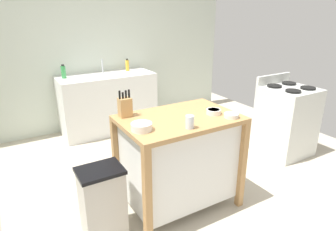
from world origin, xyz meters
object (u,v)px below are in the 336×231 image
object	(u,v)px
knife_block	(125,107)
sink_faucet	(102,66)
bowl_ceramic_small	(142,127)
bottle_spray_cleaner	(63,72)
drinking_cup	(190,122)
stove	(286,120)
bowl_ceramic_wide	(214,112)
bowl_stoneware_deep	(231,115)
trash_bin	(103,202)
bottle_dish_soap	(127,65)
kitchen_island	(179,157)

from	to	relation	value
knife_block	sink_faucet	xyz separation A→B (m)	(0.48, 2.03, -0.01)
bowl_ceramic_small	bottle_spray_cleaner	world-z (taller)	bottle_spray_cleaner
knife_block	drinking_cup	world-z (taller)	knife_block
knife_block	sink_faucet	world-z (taller)	knife_block
drinking_cup	stove	size ratio (longest dim) A/B	0.11
stove	bowl_ceramic_wide	bearing A→B (deg)	-167.82
bowl_stoneware_deep	bottle_spray_cleaner	world-z (taller)	bottle_spray_cleaner
sink_faucet	stove	xyz separation A→B (m)	(1.74, -2.07, -0.55)
trash_bin	bottle_dish_soap	bearing A→B (deg)	61.71
bowl_ceramic_small	drinking_cup	bearing A→B (deg)	-24.22
trash_bin	bottle_spray_cleaner	xyz separation A→B (m)	(0.25, 2.27, 0.67)
bowl_stoneware_deep	bottle_spray_cleaner	bearing A→B (deg)	110.16
drinking_cup	stove	world-z (taller)	drinking_cup
drinking_cup	stove	xyz separation A→B (m)	(1.88, 0.49, -0.52)
bowl_ceramic_small	bottle_dish_soap	distance (m)	2.54
bowl_ceramic_small	bowl_stoneware_deep	xyz separation A→B (m)	(0.81, -0.14, -0.01)
knife_block	stove	bearing A→B (deg)	-0.82
knife_block	trash_bin	size ratio (longest dim) A/B	0.39
bowl_stoneware_deep	sink_faucet	xyz separation A→B (m)	(-0.32, 2.54, 0.06)
sink_faucet	bowl_stoneware_deep	bearing A→B (deg)	-82.83
bottle_spray_cleaner	sink_faucet	bearing A→B (deg)	5.51
bowl_stoneware_deep	stove	world-z (taller)	stove
bowl_ceramic_wide	drinking_cup	world-z (taller)	drinking_cup
kitchen_island	trash_bin	xyz separation A→B (m)	(-0.77, -0.03, -0.20)
bowl_ceramic_small	kitchen_island	bearing A→B (deg)	13.91
bowl_stoneware_deep	stove	xyz separation A→B (m)	(1.42, 0.48, -0.48)
trash_bin	bottle_dish_soap	world-z (taller)	bottle_dish_soap
bowl_ceramic_small	bowl_stoneware_deep	distance (m)	0.83
kitchen_island	stove	distance (m)	1.83
bowl_stoneware_deep	stove	bearing A→B (deg)	18.52
sink_faucet	bottle_spray_cleaner	size ratio (longest dim) A/B	1.10
bowl_stoneware_deep	bottle_dish_soap	xyz separation A→B (m)	(0.08, 2.52, 0.04)
kitchen_island	bowl_ceramic_small	size ratio (longest dim) A/B	6.24
bowl_ceramic_small	trash_bin	xyz separation A→B (m)	(-0.35, 0.07, -0.63)
stove	bowl_stoneware_deep	bearing A→B (deg)	-161.48
stove	drinking_cup	bearing A→B (deg)	-165.35
bowl_ceramic_small	bottle_dish_soap	xyz separation A→B (m)	(0.89, 2.38, 0.03)
bowl_ceramic_wide	bowl_stoneware_deep	distance (m)	0.17
kitchen_island	bowl_ceramic_wide	size ratio (longest dim) A/B	7.90
bowl_ceramic_small	sink_faucet	size ratio (longest dim) A/B	0.77
bowl_stoneware_deep	drinking_cup	bearing A→B (deg)	-178.05
bowl_ceramic_wide	sink_faucet	bearing A→B (deg)	95.79
bowl_ceramic_small	bottle_spray_cleaner	xyz separation A→B (m)	(-0.10, 2.34, 0.03)
bowl_ceramic_small	bowl_ceramic_wide	distance (m)	0.74
kitchen_island	sink_faucet	xyz separation A→B (m)	(0.07, 2.29, 0.49)
bowl_ceramic_small	bottle_dish_soap	world-z (taller)	bottle_dish_soap
drinking_cup	bottle_spray_cleaner	world-z (taller)	bottle_spray_cleaner
bowl_stoneware_deep	bottle_spray_cleaner	xyz separation A→B (m)	(-0.91, 2.48, 0.04)
sink_faucet	knife_block	bearing A→B (deg)	-103.25
bowl_ceramic_small	stove	bearing A→B (deg)	8.47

